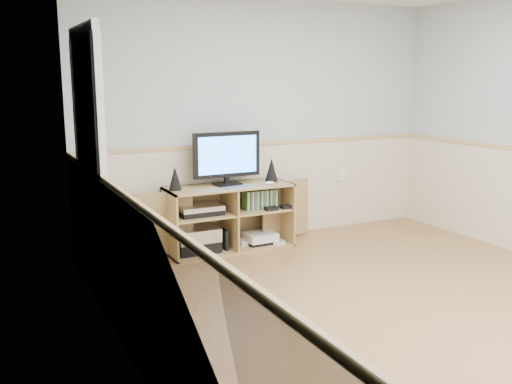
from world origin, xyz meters
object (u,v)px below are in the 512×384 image
media_cabinet (227,216)px  monitor (227,156)px  keyboard (240,187)px  game_consoles (259,238)px

media_cabinet → monitor: size_ratio=2.82×
keyboard → game_consoles: keyboard is taller
monitor → game_consoles: size_ratio=1.56×
keyboard → media_cabinet: bearing=94.5°
media_cabinet → keyboard: bearing=-75.3°
monitor → keyboard: (0.05, -0.19, -0.28)m
media_cabinet → game_consoles: (0.32, -0.07, -0.26)m
media_cabinet → game_consoles: media_cabinet is taller
monitor → keyboard: bearing=-74.8°
media_cabinet → game_consoles: bearing=-11.9°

